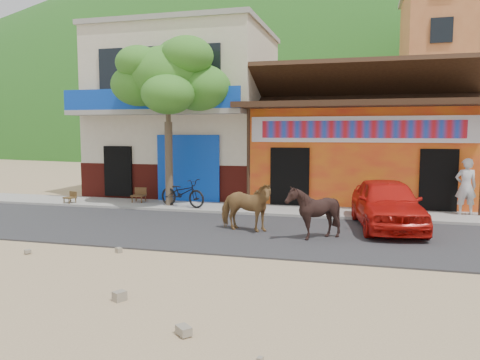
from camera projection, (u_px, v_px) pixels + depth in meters
The scene contains 15 objects.
ground at pixel (257, 259), 10.21m from camera, with size 120.00×120.00×0.00m, color #9E825B.
road at pixel (278, 234), 12.61m from camera, with size 60.00×5.00×0.04m, color #28282B.
sidewalk at pixel (297, 211), 15.97m from camera, with size 60.00×2.00×0.12m, color gray.
dance_club at pixel (360, 156), 19.12m from camera, with size 8.00×6.00×3.60m, color orange.
cafe_building at pixel (188, 115), 20.88m from camera, with size 7.00×6.00×7.00m, color beige.
apartment_front at pixel (475, 82), 30.33m from camera, with size 9.00×9.00×12.00m, color #CC723F.
hillside at pixel (354, 75), 76.23m from camera, with size 100.00×40.00×24.00m, color #194C14.
tree at pixel (168, 122), 16.66m from camera, with size 3.00×3.00×6.00m, color #2D721E, non-canonical shape.
cow_tan at pixel (246, 207), 12.80m from camera, with size 0.73×1.61×1.36m, color olive.
cow_dark at pixel (313, 212), 11.84m from camera, with size 1.12×1.26×1.38m, color black.
red_car at pixel (387, 203), 13.23m from camera, with size 1.67×4.15×1.41m, color red.
scooter at pixel (182, 193), 16.53m from camera, with size 0.66×1.89×1.00m, color black.
pedestrian at pixel (466, 186), 14.90m from camera, with size 0.66×0.43×1.81m, color silver.
cafe_chair_left at pixel (70, 192), 17.42m from camera, with size 0.37×0.37×0.79m, color #50361A, non-canonical shape.
cafe_chair_right at pixel (139, 189), 17.59m from camera, with size 0.47×0.47×1.01m, color #4F361A, non-canonical shape.
Camera 1 is at (2.23, -9.74, 2.75)m, focal length 35.00 mm.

